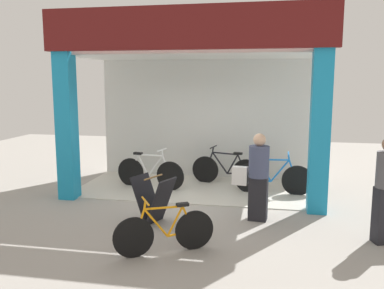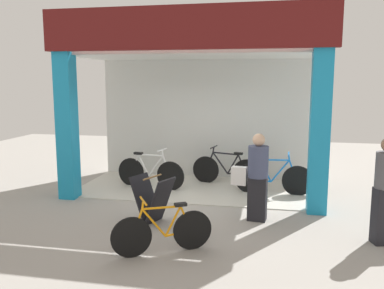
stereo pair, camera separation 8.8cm
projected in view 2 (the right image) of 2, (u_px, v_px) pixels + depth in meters
ground_plane at (186, 204)px, 8.49m from camera, size 19.01×19.01×0.00m
shop_facade at (198, 99)px, 9.46m from camera, size 5.71×2.89×3.92m
bicycle_inside_0 at (226, 170)px, 10.02m from camera, size 1.68×0.46×0.93m
bicycle_inside_1 at (273, 178)px, 9.19m from camera, size 1.72×0.47×0.94m
bicycle_inside_2 at (150, 172)px, 9.72m from camera, size 1.70×0.50×0.95m
bicycle_parked_0 at (163, 231)px, 6.07m from camera, size 1.34×0.79×0.84m
sandwich_board_sign at (153, 200)px, 7.37m from camera, size 0.82×0.71×0.85m
pedestrian_1 at (256, 176)px, 7.44m from camera, size 0.69×0.41×1.59m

